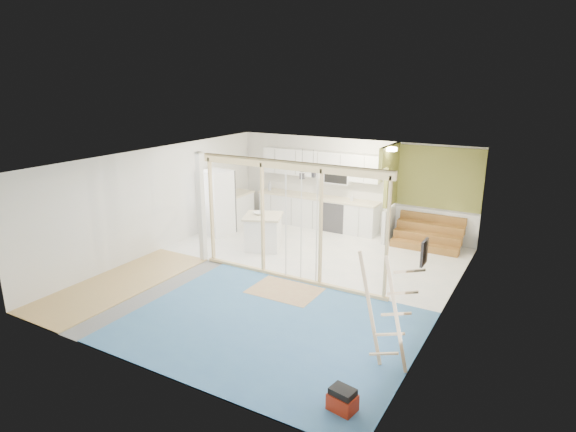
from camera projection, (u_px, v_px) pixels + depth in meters
The scene contains 17 objects.
room at pixel (278, 220), 10.22m from camera, with size 7.01×8.01×2.61m.
floor_overlays at pixel (283, 276), 10.59m from camera, with size 7.00×8.00×0.03m.
stud_frame at pixel (267, 205), 10.27m from camera, with size 4.66×0.14×2.60m.
base_cabinets at pixel (290, 211), 14.02m from camera, with size 4.45×2.24×0.93m.
upper_cabinets at pixel (322, 165), 13.66m from camera, with size 3.60×0.41×0.85m.
green_partition at pixel (419, 209), 12.40m from camera, with size 2.25×1.51×2.60m.
pot_rack at pixel (307, 172), 11.75m from camera, with size 0.52×0.52×0.72m.
sheathing_panel at pixel (415, 289), 6.89m from camera, with size 0.02×4.00×2.60m, color tan.
electrical_panel at pixel (424, 252), 7.32m from camera, with size 0.04×0.30×0.40m, color #3A3A3F.
ceiling_light at pixel (390, 149), 11.71m from camera, with size 0.32×0.32×0.08m, color #FFEABF.
fridge at pixel (216, 203), 13.27m from camera, with size 0.90×0.87×1.79m.
island at pixel (263, 232), 12.18m from camera, with size 1.19×1.19×0.89m.
bowl at pixel (259, 213), 12.11m from camera, with size 0.28×0.28×0.07m, color silver.
soap_bottle_a at pixel (270, 186), 14.53m from camera, with size 0.12×0.12×0.30m, color #A1A6B3.
soap_bottle_b at pixel (352, 198), 13.32m from camera, with size 0.08×0.08×0.17m, color silver.
toolbox at pixel (342, 400), 6.27m from camera, with size 0.40×0.33×0.34m.
ladder at pixel (386, 313), 6.98m from camera, with size 0.97×0.14×1.80m.
Camera 1 is at (5.04, -8.41, 4.20)m, focal length 30.00 mm.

